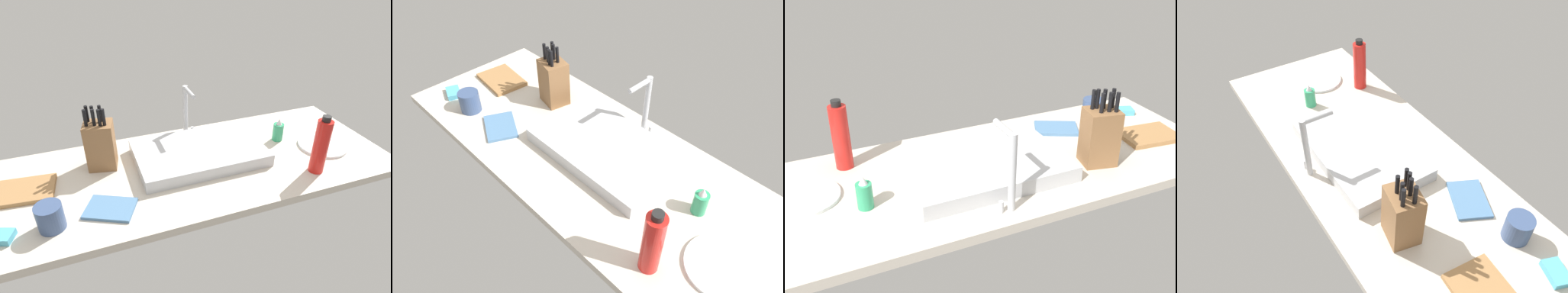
% 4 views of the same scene
% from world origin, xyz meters
% --- Properties ---
extents(countertop_slab, '(1.77, 0.67, 0.04)m').
position_xyz_m(countertop_slab, '(0.00, 0.00, 0.02)').
color(countertop_slab, beige).
rests_on(countertop_slab, ground).
extents(sink_basin, '(0.56, 0.35, 0.06)m').
position_xyz_m(sink_basin, '(0.04, 0.05, 0.06)').
color(sink_basin, '#B7BABF').
rests_on(sink_basin, countertop_slab).
extents(faucet, '(0.06, 0.13, 0.26)m').
position_xyz_m(faucet, '(0.06, 0.25, 0.19)').
color(faucet, '#B7BABF').
rests_on(faucet, countertop_slab).
extents(knife_block, '(0.14, 0.12, 0.28)m').
position_xyz_m(knife_block, '(-0.37, 0.13, 0.14)').
color(knife_block, brown).
rests_on(knife_block, countertop_slab).
extents(cutting_board, '(0.24, 0.19, 0.02)m').
position_xyz_m(cutting_board, '(-0.68, 0.05, 0.04)').
color(cutting_board, '#9E7042').
rests_on(cutting_board, countertop_slab).
extents(soap_bottle, '(0.05, 0.05, 0.11)m').
position_xyz_m(soap_bottle, '(0.46, 0.07, 0.08)').
color(soap_bottle, '#2D9966').
rests_on(soap_bottle, countertop_slab).
extents(water_bottle, '(0.06, 0.06, 0.26)m').
position_xyz_m(water_bottle, '(0.47, -0.22, 0.16)').
color(water_bottle, red).
rests_on(water_bottle, countertop_slab).
extents(dinner_plate, '(0.23, 0.23, 0.01)m').
position_xyz_m(dinner_plate, '(0.63, -0.06, 0.04)').
color(dinner_plate, white).
rests_on(dinner_plate, countertop_slab).
extents(dish_towel, '(0.21, 0.19, 0.01)m').
position_xyz_m(dish_towel, '(-0.38, -0.16, 0.04)').
color(dish_towel, teal).
rests_on(dish_towel, countertop_slab).
extents(coffee_mug, '(0.09, 0.09, 0.10)m').
position_xyz_m(coffee_mug, '(-0.58, -0.19, 0.08)').
color(coffee_mug, '#384C75').
rests_on(coffee_mug, countertop_slab).
extents(dish_sponge, '(0.11, 0.09, 0.02)m').
position_xyz_m(dish_sponge, '(-0.75, -0.18, 0.05)').
color(dish_sponge, '#4CA3BC').
rests_on(dish_sponge, countertop_slab).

